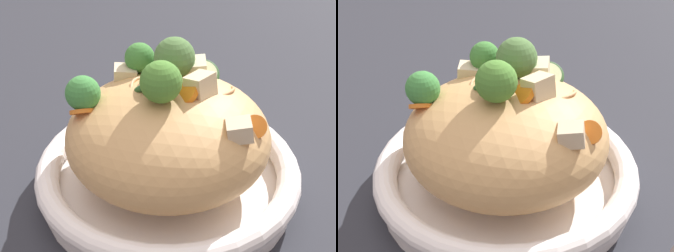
{
  "view_description": "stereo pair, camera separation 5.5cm",
  "coord_description": "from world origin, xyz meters",
  "views": [
    {
      "loc": [
        -0.23,
        0.4,
        0.39
      ],
      "look_at": [
        0.0,
        0.0,
        0.09
      ],
      "focal_mm": 50.92,
      "sensor_mm": 36.0,
      "label": 1
    },
    {
      "loc": [
        -0.28,
        0.37,
        0.39
      ],
      "look_at": [
        0.0,
        0.0,
        0.09
      ],
      "focal_mm": 50.92,
      "sensor_mm": 36.0,
      "label": 2
    }
  ],
  "objects": [
    {
      "name": "carrot_coins",
      "position": [
        -0.01,
        0.01,
        0.13
      ],
      "size": [
        0.21,
        0.11,
        0.05
      ],
      "color": "orange",
      "rests_on": "serving_bowl"
    },
    {
      "name": "ground_plane",
      "position": [
        0.0,
        0.0,
        0.0
      ],
      "size": [
        3.0,
        3.0,
        0.0
      ],
      "primitive_type": "plane",
      "color": "#292B32"
    },
    {
      "name": "zucchini_slices",
      "position": [
        0.01,
        -0.04,
        0.14
      ],
      "size": [
        0.09,
        0.13,
        0.04
      ],
      "color": "beige",
      "rests_on": "serving_bowl"
    },
    {
      "name": "broccoli_florets",
      "position": [
        0.03,
        -0.0,
        0.15
      ],
      "size": [
        0.14,
        0.14,
        0.08
      ],
      "color": "#A1C278",
      "rests_on": "serving_bowl"
    },
    {
      "name": "noodle_heap",
      "position": [
        0.0,
        -0.0,
        0.08
      ],
      "size": [
        0.24,
        0.24,
        0.13
      ],
      "color": "tan",
      "rests_on": "serving_bowl"
    },
    {
      "name": "chicken_chunks",
      "position": [
        -0.01,
        -0.03,
        0.14
      ],
      "size": [
        0.21,
        0.11,
        0.05
      ],
      "color": "beige",
      "rests_on": "serving_bowl"
    },
    {
      "name": "serving_bowl",
      "position": [
        0.0,
        0.0,
        0.02
      ],
      "size": [
        0.32,
        0.32,
        0.05
      ],
      "color": "white",
      "rests_on": "ground_plane"
    }
  ]
}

